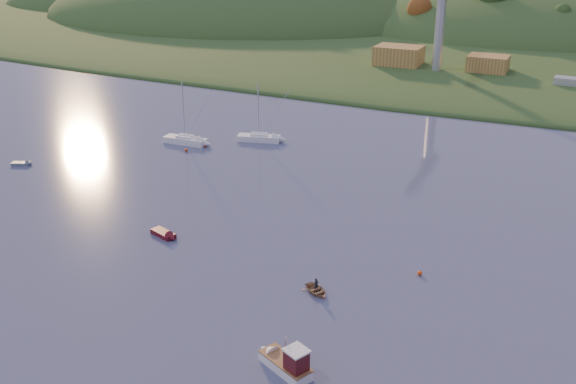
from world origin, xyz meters
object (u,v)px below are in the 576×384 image
at_px(sailboat_near, 185,140).
at_px(sailboat_far, 259,137).
at_px(red_tender, 167,236).
at_px(grey_dinghy, 25,164).
at_px(canoe, 316,290).
at_px(fishing_boat, 282,360).

relative_size(sailboat_near, sailboat_far, 1.04).
bearing_deg(red_tender, sailboat_near, 138.71).
bearing_deg(sailboat_far, red_tender, -94.35).
height_order(sailboat_far, red_tender, sailboat_far).
xyz_separation_m(red_tender, grey_dinghy, (-34.27, 11.29, -0.04)).
relative_size(sailboat_far, canoe, 3.31).
height_order(sailboat_near, grey_dinghy, sailboat_near).
height_order(fishing_boat, grey_dinghy, fishing_boat).
bearing_deg(grey_dinghy, fishing_boat, -49.08).
relative_size(canoe, red_tender, 0.73).
distance_m(canoe, red_tender, 21.00).
bearing_deg(sailboat_near, canoe, -43.27).
relative_size(sailboat_far, grey_dinghy, 3.02).
distance_m(sailboat_near, grey_dinghy, 25.43).
distance_m(fishing_boat, grey_dinghy, 63.14).
xyz_separation_m(fishing_boat, canoe, (-2.07, 12.03, -0.51)).
distance_m(fishing_boat, sailboat_near, 61.87).
height_order(sailboat_near, canoe, sailboat_near).
bearing_deg(canoe, red_tender, 113.89).
height_order(red_tender, grey_dinghy, red_tender).
bearing_deg(red_tender, canoe, 7.86).
relative_size(sailboat_near, red_tender, 2.51).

